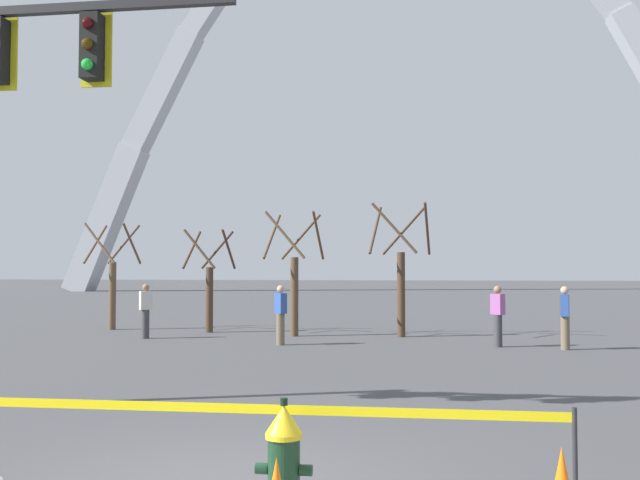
{
  "coord_description": "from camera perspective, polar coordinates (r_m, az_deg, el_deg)",
  "views": [
    {
      "loc": [
        1.81,
        -6.31,
        2.03
      ],
      "look_at": [
        0.22,
        5.0,
        2.5
      ],
      "focal_mm": 39.39,
      "sensor_mm": 36.0,
      "label": 1
    }
  ],
  "objects": [
    {
      "name": "pedestrian_standing_center",
      "position": [
        18.77,
        19.28,
        -5.94
      ],
      "size": [
        0.28,
        0.38,
        1.59
      ],
      "color": "brown",
      "rests_on": "ground"
    },
    {
      "name": "pedestrian_walking_left",
      "position": [
        18.94,
        14.24,
        -5.96
      ],
      "size": [
        0.38,
        0.39,
        1.59
      ],
      "color": "#38383D",
      "rests_on": "ground"
    },
    {
      "name": "caution_tape_barrier",
      "position": [
        6.26,
        -7.88,
        -15.12
      ],
      "size": [
        5.82,
        0.08,
        0.92
      ],
      "color": "#232326",
      "rests_on": "ground"
    },
    {
      "name": "tree_far_left",
      "position": [
        24.57,
        -16.51,
        -3.32
      ],
      "size": [
        1.65,
        1.66,
        3.56
      ],
      "color": "brown",
      "rests_on": "ground"
    },
    {
      "name": "monument_arch",
      "position": [
        63.05,
        6.24,
        12.47
      ],
      "size": [
        60.69,
        2.26,
        40.29
      ],
      "color": "#B2B5BC",
      "rests_on": "ground"
    },
    {
      "name": "tree_left_mid",
      "position": [
        22.83,
        -8.97,
        -3.77
      ],
      "size": [
        1.53,
        1.54,
        3.29
      ],
      "color": "#473323",
      "rests_on": "ground"
    },
    {
      "name": "tree_center_right",
      "position": [
        21.21,
        6.59,
        -3.06
      ],
      "size": [
        1.84,
        1.85,
        3.98
      ],
      "color": "#473323",
      "rests_on": "ground"
    },
    {
      "name": "fire_hydrant",
      "position": [
        5.91,
        -2.94,
        -17.67
      ],
      "size": [
        0.46,
        0.48,
        0.99
      ],
      "color": "black",
      "rests_on": "ground"
    },
    {
      "name": "pedestrian_walking_right",
      "position": [
        21.2,
        -13.98,
        -5.57
      ],
      "size": [
        0.39,
        0.37,
        1.59
      ],
      "color": "#38383D",
      "rests_on": "ground"
    },
    {
      "name": "tree_center_left",
      "position": [
        21.28,
        -2.1,
        -3.34
      ],
      "size": [
        1.74,
        1.75,
        3.75
      ],
      "color": "brown",
      "rests_on": "ground"
    },
    {
      "name": "pedestrian_near_trees",
      "position": [
        18.87,
        -3.22,
        -6.05
      ],
      "size": [
        0.38,
        0.39,
        1.59
      ],
      "color": "brown",
      "rests_on": "ground"
    }
  ]
}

